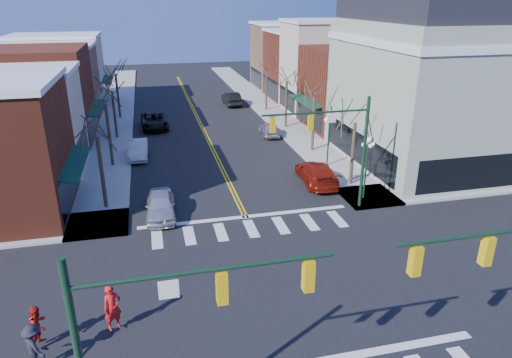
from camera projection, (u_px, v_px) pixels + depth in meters
ground at (281, 290)px, 21.03m from camera, size 160.00×160.00×0.00m
sidewalk_left at (109, 162)px, 37.19m from camera, size 3.50×70.00×0.15m
sidewalk_right at (312, 147)px, 40.96m from camera, size 3.50×70.00×0.15m
bldg_left_stucco_a at (9, 125)px, 33.92m from camera, size 10.00×7.00×7.50m
bldg_left_brick_b at (30, 97)px, 40.97m from camera, size 10.00×9.00×8.50m
bldg_left_tan at (48, 85)px, 48.55m from camera, size 10.00×7.50×7.80m
bldg_left_stucco_b at (59, 72)px, 55.48m from camera, size 10.00×8.00×8.20m
bldg_right_brick_a at (357, 88)px, 46.15m from camera, size 10.00×8.50×8.00m
bldg_right_stucco at (329, 68)px, 52.78m from camera, size 10.00×7.00×10.00m
bldg_right_brick_b at (307, 66)px, 59.84m from camera, size 10.00×8.00×8.50m
bldg_right_tan at (289, 56)px, 66.97m from camera, size 10.00×8.00×9.00m
victorian_corner at (435, 80)px, 35.22m from camera, size 12.25×14.25×13.30m
traffic_mast_near_left at (155, 335)px, 11.41m from camera, size 6.60×0.28×7.20m
traffic_mast_far_right at (337, 139)px, 27.17m from camera, size 6.60×0.28×7.20m
lamppost_corner at (367, 158)px, 29.38m from camera, size 0.36×0.36×4.33m
lamppost_midblock at (329, 131)px, 35.25m from camera, size 0.36×0.36×4.33m
tree_left_a at (102, 174)px, 28.28m from camera, size 0.24×0.24×4.76m
tree_left_b at (109, 136)px, 35.46m from camera, size 0.24×0.24×5.04m
tree_left_c at (115, 115)px, 42.77m from camera, size 0.24×0.24×4.55m
tree_left_d at (118, 97)px, 49.94m from camera, size 0.24×0.24×4.90m
tree_right_a at (353, 155)px, 31.92m from camera, size 0.24×0.24×4.62m
tree_right_b at (313, 123)px, 39.05m from camera, size 0.24×0.24×5.18m
tree_right_c at (286, 105)px, 46.34m from camera, size 0.24×0.24×4.83m
tree_right_d at (266, 90)px, 53.54m from camera, size 0.24×0.24×4.97m
car_left_near at (160, 205)px, 27.88m from camera, size 1.90×4.41×1.48m
car_left_mid at (138, 149)px, 38.19m from camera, size 1.66×4.44×1.45m
car_left_far at (154, 121)px, 46.85m from camera, size 2.80×5.63×1.53m
car_right_near at (317, 173)px, 32.94m from camera, size 2.47×5.44×1.54m
car_right_mid at (269, 129)px, 44.31m from camera, size 1.92×4.10×1.36m
car_right_far at (232, 99)px, 56.94m from camera, size 1.83×4.94×1.61m
pedestrian_red_a at (112, 308)px, 18.07m from camera, size 0.85×0.74×1.97m
pedestrian_red_b at (38, 325)px, 17.27m from camera, size 0.88×1.00×1.71m
pedestrian_dark_b at (34, 346)px, 16.22m from camera, size 1.24×1.29×1.76m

